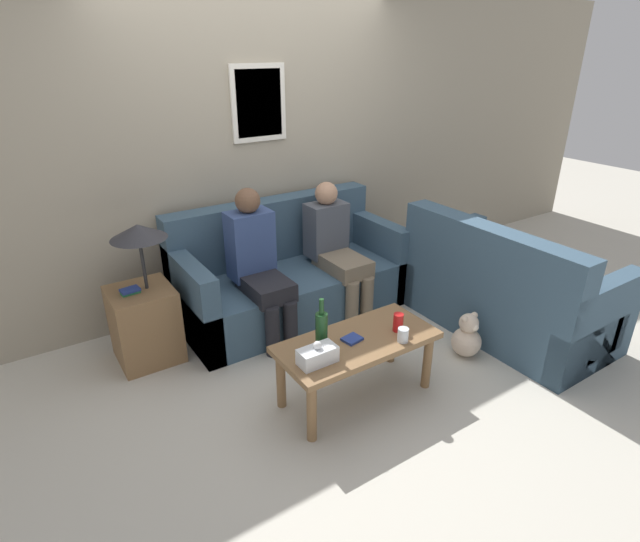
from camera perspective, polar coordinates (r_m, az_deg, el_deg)
The scene contains 14 objects.
ground_plane at distance 4.05m, azimuth 0.28°, elevation -7.34°, with size 16.00×16.00×0.00m, color beige.
wall_back at distance 4.37m, azimuth -7.01°, elevation 13.34°, with size 9.00×0.08×2.60m.
couch_main at distance 4.29m, azimuth -3.63°, elevation -0.61°, with size 1.90×0.87×0.93m.
couch_side at distance 4.25m, azimuth 20.28°, elevation -2.47°, with size 0.87×1.57×0.93m.
coffee_table at distance 3.22m, azimuth 4.25°, elevation -8.83°, with size 1.04×0.48×0.44m.
side_table_with_lamp at distance 3.82m, azimuth -19.45°, elevation -4.64°, with size 0.46×0.43×1.04m.
wine_bottle at distance 3.04m, azimuth 0.17°, elevation -6.68°, with size 0.08×0.08×0.33m.
drinking_glass at distance 3.17m, azimuth 9.48°, elevation -7.23°, with size 0.07×0.07×0.09m.
book_stack at distance 3.17m, azimuth 3.68°, elevation -7.76°, with size 0.13×0.11×0.02m.
soda_can at distance 3.27m, azimuth 8.92°, elevation -5.82°, with size 0.07×0.07×0.12m.
tissue_box at distance 2.93m, azimuth -0.29°, elevation -9.59°, with size 0.23×0.12×0.15m.
person_left at distance 3.84m, azimuth -7.11°, elevation 1.03°, with size 0.34×0.63×1.17m.
person_right at distance 4.23m, azimuth 1.75°, elevation 2.94°, with size 0.34×0.66×1.10m.
teddy_bear at distance 3.89m, azimuth 16.44°, elevation -7.29°, with size 0.22×0.22×0.35m.
Camera 1 is at (-1.90, -2.86, 2.14)m, focal length 28.00 mm.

